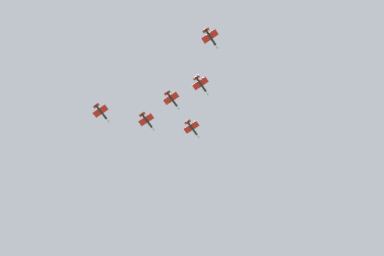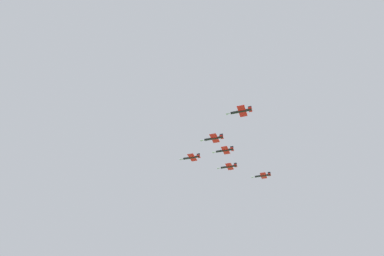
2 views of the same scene
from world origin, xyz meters
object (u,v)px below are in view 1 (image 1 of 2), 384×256
(jet_starboard_outer, at_px, (101,112))
(jet_lead, at_px, (192,128))
(jet_port_outer, at_px, (172,99))
(jet_port_inner, at_px, (147,121))
(jet_starboard_inner, at_px, (201,85))
(jet_center_rear, at_px, (211,38))

(jet_starboard_outer, bearing_deg, jet_lead, 45.00)
(jet_port_outer, xyz_separation_m, jet_starboard_outer, (-8.62, -33.58, -1.63))
(jet_lead, xyz_separation_m, jet_port_outer, (13.58, -10.85, 1.10))
(jet_port_inner, xyz_separation_m, jet_starboard_inner, (19.73, 24.70, 1.16))
(jet_port_outer, bearing_deg, jet_center_rear, -24.23)
(jet_starboard_inner, xyz_separation_m, jet_port_outer, (-8.63, -13.34, 0.99))
(jet_starboard_outer, distance_m, jet_center_rear, 63.23)
(jet_starboard_inner, distance_m, jet_center_rear, 22.36)
(jet_lead, height_order, jet_starboard_inner, jet_starboard_inner)
(jet_lead, relative_size, jet_starboard_inner, 1.00)
(jet_lead, bearing_deg, jet_starboard_outer, -135.00)
(jet_lead, bearing_deg, jet_port_outer, -90.00)
(jet_port_inner, bearing_deg, jet_port_outer, -5.71)
(jet_starboard_outer, bearing_deg, jet_center_rear, 0.00)
(jet_port_inner, relative_size, jet_port_outer, 1.00)
(jet_center_rear, bearing_deg, jet_starboard_inner, 135.00)
(jet_port_inner, distance_m, jet_port_outer, 16.03)
(jet_port_inner, distance_m, jet_starboard_outer, 22.36)
(jet_center_rear, bearing_deg, jet_lead, 135.00)
(jet_port_inner, xyz_separation_m, jet_starboard_outer, (2.48, -22.22, 0.52))
(jet_lead, relative_size, jet_port_outer, 1.00)
(jet_port_inner, height_order, jet_starboard_inner, jet_starboard_inner)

